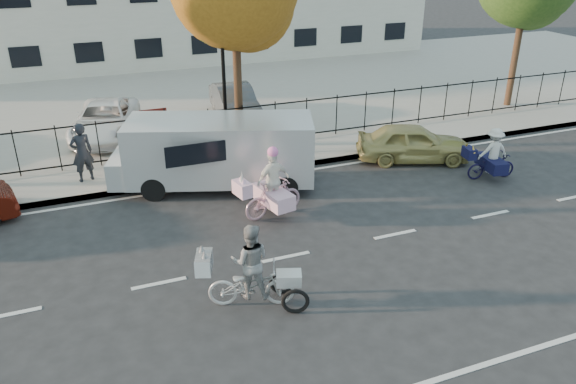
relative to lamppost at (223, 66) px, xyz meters
name	(u,v)px	position (x,y,z in m)	size (l,w,h in m)	color
ground	(286,257)	(-0.50, -6.80, -3.11)	(120.00, 120.00, 0.00)	#333334
road_markings	(286,257)	(-0.50, -6.80, -3.11)	(60.00, 9.52, 0.01)	silver
curb	(228,176)	(-0.50, -1.75, -3.04)	(60.00, 0.10, 0.15)	#A8A399
sidewalk	(219,164)	(-0.50, -0.70, -3.04)	(60.00, 2.20, 0.15)	#A8A399
parking_lot	(168,96)	(-0.50, 8.20, -3.04)	(60.00, 15.60, 0.15)	#A8A399
iron_fence	(209,130)	(-0.50, 0.40, -2.21)	(58.00, 0.06, 1.50)	black
building	(133,6)	(-0.50, 18.20, -0.11)	(34.00, 10.00, 6.00)	silver
lamppost	(223,66)	(0.00, 0.00, 0.00)	(0.36, 0.36, 4.33)	black
street_sign	(154,125)	(-2.35, 0.00, -1.70)	(0.85, 0.06, 1.80)	black
zebra_trike	(251,275)	(-1.83, -8.26, -2.40)	(2.15, 1.38, 1.85)	silver
unicorn_bike	(272,191)	(-0.06, -4.67, -2.38)	(2.02, 1.44, 1.99)	#D6A3B6
bull_bike	(491,159)	(7.12, -4.75, -2.46)	(1.79, 1.25, 1.63)	black
white_van	(217,151)	(-0.92, -2.30, -1.96)	(6.36, 3.66, 2.09)	silver
gold_sedan	(413,143)	(5.70, -2.58, -2.48)	(1.49, 3.71, 1.26)	tan
pedestrian	(82,152)	(-4.64, -0.67, -2.05)	(0.66, 0.43, 1.81)	black
lot_car_b	(105,120)	(-3.66, 3.25, -2.33)	(2.09, 4.54, 1.26)	white
lot_car_c	(235,102)	(1.38, 3.66, -2.30)	(1.39, 4.00, 1.32)	#505458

